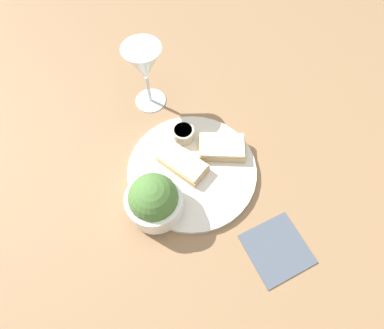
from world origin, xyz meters
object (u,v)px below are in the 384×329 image
object	(u,v)px
salad_bowl	(154,200)
sauce_ramekin	(183,133)
cheese_toast_near	(222,147)
cheese_toast_far	(183,163)
napkin	(277,248)
wine_glass	(144,66)

from	to	relation	value
salad_bowl	sauce_ramekin	bearing A→B (deg)	72.83
sauce_ramekin	cheese_toast_near	xyz separation A→B (m)	(0.09, -0.04, -0.00)
cheese_toast_far	salad_bowl	bearing A→B (deg)	-118.79
sauce_ramekin	cheese_toast_near	world-z (taller)	sauce_ramekin
cheese_toast_near	napkin	distance (m)	0.24
sauce_ramekin	napkin	bearing A→B (deg)	-53.58
wine_glass	napkin	distance (m)	0.48
salad_bowl	cheese_toast_far	distance (m)	0.11
sauce_ramekin	cheese_toast_far	world-z (taller)	sauce_ramekin
salad_bowl	cheese_toast_far	xyz separation A→B (m)	(0.05, 0.10, -0.03)
wine_glass	sauce_ramekin	bearing A→B (deg)	-54.17
cheese_toast_near	cheese_toast_far	xyz separation A→B (m)	(-0.09, -0.04, 0.00)
napkin	cheese_toast_near	bearing A→B (deg)	114.68
sauce_ramekin	wine_glass	world-z (taller)	wine_glass
cheese_toast_far	napkin	bearing A→B (deg)	-43.49
cheese_toast_near	wine_glass	xyz separation A→B (m)	(-0.17, 0.15, 0.09)
sauce_ramekin	napkin	distance (m)	0.32
salad_bowl	cheese_toast_far	size ratio (longest dim) A/B	0.96
cheese_toast_near	napkin	bearing A→B (deg)	-65.32
salad_bowl	napkin	distance (m)	0.26
cheese_toast_far	sauce_ramekin	bearing A→B (deg)	89.83
salad_bowl	wine_glass	bearing A→B (deg)	96.27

